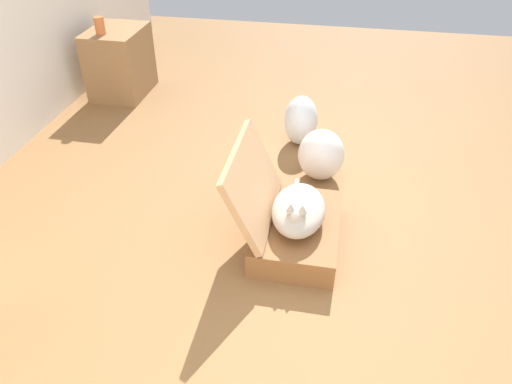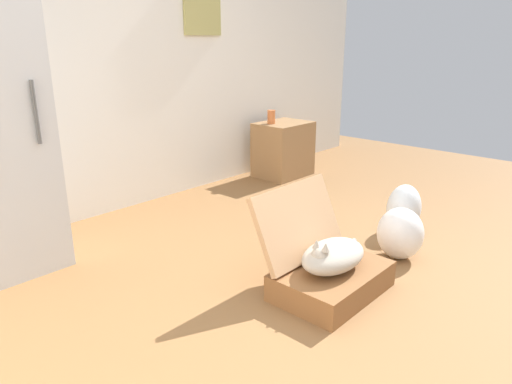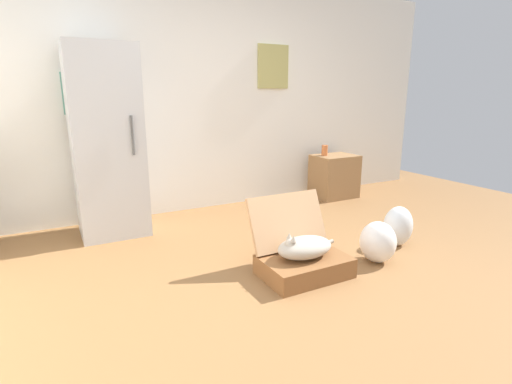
# 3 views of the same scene
# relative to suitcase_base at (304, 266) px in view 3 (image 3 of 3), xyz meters

# --- Properties ---
(ground_plane) EXTENTS (7.68, 7.68, 0.00)m
(ground_plane) POSITION_rel_suitcase_base_xyz_m (0.09, -0.12, -0.08)
(ground_plane) COLOR olive
(ground_plane) RESTS_ON ground
(wall_back) EXTENTS (6.40, 0.15, 2.60)m
(wall_back) POSITION_rel_suitcase_base_xyz_m (0.09, 2.14, 1.23)
(wall_back) COLOR silver
(wall_back) RESTS_ON ground
(suitcase_base) EXTENTS (0.64, 0.44, 0.15)m
(suitcase_base) POSITION_rel_suitcase_base_xyz_m (0.00, 0.00, 0.00)
(suitcase_base) COLOR brown
(suitcase_base) RESTS_ON ground
(suitcase_lid) EXTENTS (0.64, 0.22, 0.42)m
(suitcase_lid) POSITION_rel_suitcase_base_xyz_m (0.00, 0.24, 0.28)
(suitcase_lid) COLOR tan
(suitcase_lid) RESTS_ON suitcase_base
(cat) EXTENTS (0.52, 0.28, 0.20)m
(cat) POSITION_rel_suitcase_base_xyz_m (-0.01, 0.00, 0.15)
(cat) COLOR #B2A899
(cat) RESTS_ON suitcase_base
(plastic_bag_white) EXTENTS (0.29, 0.30, 0.34)m
(plastic_bag_white) POSITION_rel_suitcase_base_xyz_m (0.67, -0.07, 0.09)
(plastic_bag_white) COLOR white
(plastic_bag_white) RESTS_ON ground
(plastic_bag_clear) EXTENTS (0.28, 0.24, 0.36)m
(plastic_bag_clear) POSITION_rel_suitcase_base_xyz_m (1.09, 0.11, 0.11)
(plastic_bag_clear) COLOR silver
(plastic_bag_clear) RESTS_ON ground
(refrigerator) EXTENTS (0.61, 0.61, 1.77)m
(refrigerator) POSITION_rel_suitcase_base_xyz_m (-1.11, 1.68, 0.81)
(refrigerator) COLOR #B7BABC
(refrigerator) RESTS_ON ground
(side_table) EXTENTS (0.54, 0.42, 0.56)m
(side_table) POSITION_rel_suitcase_base_xyz_m (1.68, 1.73, 0.20)
(side_table) COLOR olive
(side_table) RESTS_ON ground
(vase_tall) EXTENTS (0.08, 0.08, 0.13)m
(vase_tall) POSITION_rel_suitcase_base_xyz_m (1.54, 1.78, 0.55)
(vase_tall) COLOR #CC6B38
(vase_tall) RESTS_ON side_table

